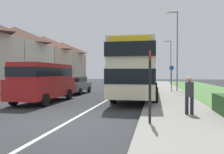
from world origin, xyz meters
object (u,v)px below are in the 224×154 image
at_px(double_decker_bus, 138,69).
at_px(bus_stop_sign, 150,81).
at_px(pedestrian_at_stop, 189,94).
at_px(street_lamp_far, 170,59).
at_px(street_lamp_mid, 176,46).
at_px(cycle_route_sign, 172,77).
at_px(parked_car_grey, 75,84).
at_px(parked_van_red, 44,80).

distance_m(double_decker_bus, bus_stop_sign, 8.59).
height_order(pedestrian_at_stop, street_lamp_far, street_lamp_far).
height_order(bus_stop_sign, street_lamp_mid, street_lamp_mid).
bearing_deg(pedestrian_at_stop, cycle_route_sign, 89.37).
xyz_separation_m(parked_car_grey, cycle_route_sign, (8.42, 2.93, 0.56)).
relative_size(double_decker_bus, bus_stop_sign, 4.19).
xyz_separation_m(pedestrian_at_stop, street_lamp_mid, (0.57, 12.18, 3.40)).
relative_size(double_decker_bus, cycle_route_sign, 4.33).
relative_size(double_decker_bus, parked_car_grey, 2.69).
relative_size(bus_stop_sign, street_lamp_far, 0.38).
distance_m(pedestrian_at_stop, bus_stop_sign, 2.54).
relative_size(parked_van_red, bus_stop_sign, 2.08).
height_order(pedestrian_at_stop, cycle_route_sign, cycle_route_sign).
distance_m(bus_stop_sign, street_lamp_far, 28.32).
height_order(parked_car_grey, street_lamp_mid, street_lamp_mid).
distance_m(bus_stop_sign, street_lamp_mid, 14.54).
bearing_deg(parked_van_red, double_decker_bus, 31.74).
bearing_deg(parked_car_grey, double_decker_bus, -22.27).
bearing_deg(cycle_route_sign, bus_stop_sign, -97.00).
distance_m(bus_stop_sign, cycle_route_sign, 13.86).
bearing_deg(bus_stop_sign, street_lamp_far, 84.96).
bearing_deg(street_lamp_mid, cycle_route_sign, -141.72).
bearing_deg(double_decker_bus, pedestrian_at_stop, -68.35).
bearing_deg(parked_van_red, bus_stop_sign, -37.46).
relative_size(parked_car_grey, bus_stop_sign, 1.56).
height_order(double_decker_bus, parked_van_red, double_decker_bus).
xyz_separation_m(pedestrian_at_stop, street_lamp_far, (0.92, 26.18, 3.01)).
bearing_deg(bus_stop_sign, double_decker_bus, 97.06).
bearing_deg(parked_van_red, cycle_route_sign, 46.33).
bearing_deg(bus_stop_sign, street_lamp_mid, 81.43).
height_order(parked_van_red, cycle_route_sign, cycle_route_sign).
distance_m(pedestrian_at_stop, street_lamp_mid, 12.65).
xyz_separation_m(bus_stop_sign, street_lamp_mid, (2.12, 14.10, 2.83)).
distance_m(parked_car_grey, street_lamp_mid, 10.07).
height_order(street_lamp_mid, street_lamp_far, street_lamp_mid).
bearing_deg(bus_stop_sign, pedestrian_at_stop, 50.96).
height_order(bus_stop_sign, cycle_route_sign, bus_stop_sign).
relative_size(pedestrian_at_stop, bus_stop_sign, 0.64).
bearing_deg(parked_car_grey, street_lamp_mid, 20.27).
relative_size(parked_van_red, parked_car_grey, 1.33).
bearing_deg(pedestrian_at_stop, street_lamp_far, 87.99).
relative_size(bus_stop_sign, cycle_route_sign, 1.03).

